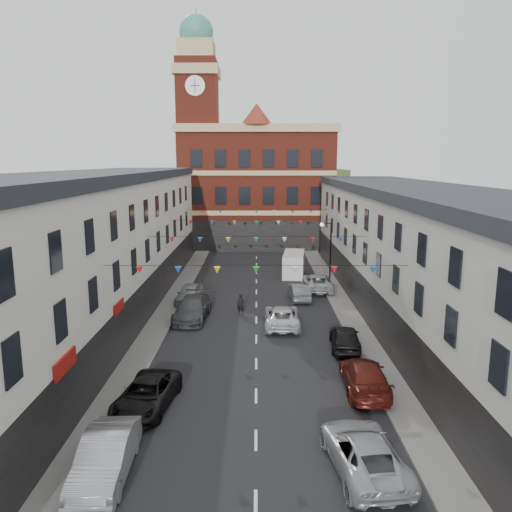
{
  "coord_description": "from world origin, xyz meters",
  "views": [
    {
      "loc": [
        0.04,
        -30.98,
        11.45
      ],
      "look_at": [
        -0.03,
        9.02,
        3.83
      ],
      "focal_mm": 35.0,
      "sensor_mm": 36.0,
      "label": 1
    }
  ],
  "objects_px": {
    "car_left_e": "(189,294)",
    "car_right_f": "(318,282)",
    "car_left_d": "(192,308)",
    "white_van": "(294,264)",
    "car_left_b": "(105,457)",
    "car_left_c": "(147,394)",
    "car_right_d": "(345,338)",
    "pedestrian": "(241,304)",
    "moving_car": "(282,316)",
    "car_right_e": "(299,291)",
    "car_right_c": "(365,376)",
    "street_lamp": "(328,245)",
    "car_right_b": "(364,452)"
  },
  "relations": [
    {
      "from": "street_lamp",
      "to": "car_left_d",
      "type": "distance_m",
      "value": 15.2
    },
    {
      "from": "car_right_d",
      "to": "moving_car",
      "type": "distance_m",
      "value": 5.74
    },
    {
      "from": "car_right_b",
      "to": "car_right_c",
      "type": "xyz_separation_m",
      "value": [
        1.45,
        6.64,
        0.02
      ]
    },
    {
      "from": "car_left_b",
      "to": "moving_car",
      "type": "bearing_deg",
      "value": 65.22
    },
    {
      "from": "car_left_c",
      "to": "pedestrian",
      "type": "distance_m",
      "value": 15.07
    },
    {
      "from": "car_left_b",
      "to": "car_left_d",
      "type": "height_order",
      "value": "car_left_d"
    },
    {
      "from": "white_van",
      "to": "car_left_b",
      "type": "bearing_deg",
      "value": -98.83
    },
    {
      "from": "car_left_d",
      "to": "moving_car",
      "type": "distance_m",
      "value": 6.69
    },
    {
      "from": "car_left_c",
      "to": "moving_car",
      "type": "bearing_deg",
      "value": 67.4
    },
    {
      "from": "moving_car",
      "to": "pedestrian",
      "type": "xyz_separation_m",
      "value": [
        -2.97,
        2.62,
        0.09
      ]
    },
    {
      "from": "car_left_d",
      "to": "car_left_c",
      "type": "bearing_deg",
      "value": -88.46
    },
    {
      "from": "car_left_b",
      "to": "car_right_b",
      "type": "distance_m",
      "value": 9.56
    },
    {
      "from": "car_right_b",
      "to": "moving_car",
      "type": "distance_m",
      "value": 16.85
    },
    {
      "from": "pedestrian",
      "to": "car_left_c",
      "type": "bearing_deg",
      "value": -91.09
    },
    {
      "from": "car_right_f",
      "to": "pedestrian",
      "type": "bearing_deg",
      "value": 49.76
    },
    {
      "from": "car_left_d",
      "to": "white_van",
      "type": "distance_m",
      "value": 16.77
    },
    {
      "from": "car_left_d",
      "to": "car_right_e",
      "type": "relative_size",
      "value": 1.33
    },
    {
      "from": "street_lamp",
      "to": "car_left_d",
      "type": "xyz_separation_m",
      "value": [
        -11.25,
        -9.75,
        -3.09
      ]
    },
    {
      "from": "car_right_d",
      "to": "car_right_e",
      "type": "xyz_separation_m",
      "value": [
        -1.9,
        11.3,
        -0.05
      ]
    },
    {
      "from": "car_right_d",
      "to": "car_right_e",
      "type": "bearing_deg",
      "value": -75.2
    },
    {
      "from": "white_van",
      "to": "car_left_e",
      "type": "bearing_deg",
      "value": -125.83
    },
    {
      "from": "car_left_d",
      "to": "car_right_c",
      "type": "bearing_deg",
      "value": -45.3
    },
    {
      "from": "car_left_c",
      "to": "car_left_b",
      "type": "bearing_deg",
      "value": -86.21
    },
    {
      "from": "car_left_d",
      "to": "white_van",
      "type": "xyz_separation_m",
      "value": [
        8.5,
        14.45,
        0.35
      ]
    },
    {
      "from": "car_right_f",
      "to": "pedestrian",
      "type": "xyz_separation_m",
      "value": [
        -6.67,
        -7.24,
        0.05
      ]
    },
    {
      "from": "street_lamp",
      "to": "car_left_b",
      "type": "distance_m",
      "value": 31.08
    },
    {
      "from": "car_left_c",
      "to": "pedestrian",
      "type": "bearing_deg",
      "value": 82.36
    },
    {
      "from": "car_right_c",
      "to": "pedestrian",
      "type": "relative_size",
      "value": 3.2
    },
    {
      "from": "moving_car",
      "to": "car_right_d",
      "type": "bearing_deg",
      "value": 131.33
    },
    {
      "from": "car_left_d",
      "to": "car_right_d",
      "type": "bearing_deg",
      "value": -26.82
    },
    {
      "from": "car_left_b",
      "to": "car_left_c",
      "type": "bearing_deg",
      "value": 84.39
    },
    {
      "from": "car_left_e",
      "to": "moving_car",
      "type": "xyz_separation_m",
      "value": [
        7.3,
        -5.91,
        -0.04
      ]
    },
    {
      "from": "car_right_c",
      "to": "moving_car",
      "type": "height_order",
      "value": "car_right_c"
    },
    {
      "from": "car_left_e",
      "to": "car_right_f",
      "type": "relative_size",
      "value": 0.81
    },
    {
      "from": "car_right_c",
      "to": "street_lamp",
      "type": "bearing_deg",
      "value": -90.23
    },
    {
      "from": "car_left_b",
      "to": "car_right_c",
      "type": "bearing_deg",
      "value": 31.12
    },
    {
      "from": "car_left_c",
      "to": "car_right_d",
      "type": "xyz_separation_m",
      "value": [
        10.65,
        7.52,
        0.06
      ]
    },
    {
      "from": "moving_car",
      "to": "pedestrian",
      "type": "distance_m",
      "value": 3.96
    },
    {
      "from": "car_left_c",
      "to": "car_right_e",
      "type": "distance_m",
      "value": 20.75
    },
    {
      "from": "car_left_e",
      "to": "white_van",
      "type": "xyz_separation_m",
      "value": [
        9.3,
        10.1,
        0.4
      ]
    },
    {
      "from": "car_right_e",
      "to": "car_right_f",
      "type": "distance_m",
      "value": 3.51
    },
    {
      "from": "moving_car",
      "to": "car_right_e",
      "type": "bearing_deg",
      "value": -103.4
    },
    {
      "from": "car_left_e",
      "to": "car_right_d",
      "type": "distance_m",
      "value": 15.07
    },
    {
      "from": "car_right_f",
      "to": "car_right_b",
      "type": "bearing_deg",
      "value": 89.28
    },
    {
      "from": "car_left_b",
      "to": "car_right_b",
      "type": "relative_size",
      "value": 0.93
    },
    {
      "from": "car_left_c",
      "to": "car_left_e",
      "type": "distance_m",
      "value": 17.83
    },
    {
      "from": "car_right_c",
      "to": "car_right_f",
      "type": "relative_size",
      "value": 0.95
    },
    {
      "from": "car_right_f",
      "to": "pedestrian",
      "type": "height_order",
      "value": "pedestrian"
    },
    {
      "from": "car_right_e",
      "to": "white_van",
      "type": "distance_m",
      "value": 9.11
    },
    {
      "from": "car_left_c",
      "to": "car_right_d",
      "type": "height_order",
      "value": "car_right_d"
    }
  ]
}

